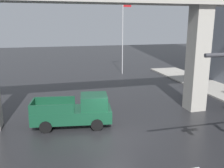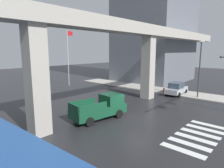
# 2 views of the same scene
# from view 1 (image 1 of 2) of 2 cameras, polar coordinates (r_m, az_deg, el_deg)

# --- Properties ---
(ground_plane) EXTENTS (120.00, 120.00, 0.00)m
(ground_plane) POSITION_cam_1_polar(r_m,az_deg,el_deg) (15.13, 0.64, -12.15)
(ground_plane) COLOR #232326
(elevated_overpass) EXTENTS (58.65, 2.00, 9.04)m
(elevated_overpass) POSITION_cam_1_polar(r_m,az_deg,el_deg) (16.87, -2.40, 17.56)
(elevated_overpass) COLOR #ADA89E
(elevated_overpass) RESTS_ON ground
(pickup_truck) EXTENTS (5.32, 2.64, 2.08)m
(pickup_truck) POSITION_cam_1_polar(r_m,az_deg,el_deg) (16.55, -8.10, -6.23)
(pickup_truck) COLOR #14472D
(pickup_truck) RESTS_ON ground
(flagpole) EXTENTS (1.16, 0.12, 9.41)m
(flagpole) POSITION_cam_1_polar(r_m,az_deg,el_deg) (32.83, 2.63, 11.83)
(flagpole) COLOR silver
(flagpole) RESTS_ON ground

